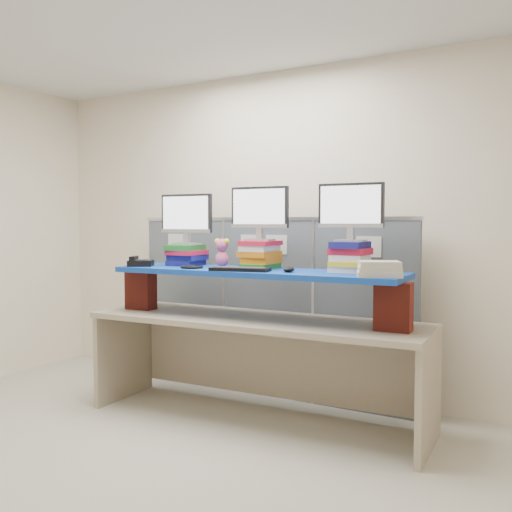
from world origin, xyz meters
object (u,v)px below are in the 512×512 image
Objects in this scene: monitor_left at (186,216)px; monitor_center at (260,210)px; monitor_right at (351,208)px; desk at (256,339)px; keyboard at (240,269)px; desk_phone at (140,262)px; blue_board at (256,272)px.

monitor_left is 1.00× the size of monitor_center.
monitor_left is 1.00× the size of monitor_right.
monitor_right reaches higher than desk.
desk is 5.74× the size of keyboard.
desk_phone is (-0.93, -0.30, -0.41)m from monitor_center.
monitor_left reaches higher than desk_phone.
desk is 5.52× the size of monitor_center.
monitor_left is at bearing 146.78° from keyboard.
monitor_right is at bearing 0.00° from monitor_center.
monitor_right is at bearing -18.74° from desk_phone.
blue_board is 4.88× the size of keyboard.
monitor_left is at bearing 14.68° from desk_phone.
keyboard is 1.84× the size of desk_phone.
monitor_left is at bearing -180.00° from monitor_center.
monitor_right is (0.71, 0.04, 0.00)m from monitor_center.
keyboard reaches higher than desk.
monitor_center is at bearing 104.64° from blue_board.
desk_phone is (-0.96, -0.18, 0.05)m from blue_board.
desk is at bearing -85.86° from blue_board.
desk_phone is (-0.93, -0.01, 0.02)m from keyboard.
keyboard is at bearing -23.67° from monitor_left.
monitor_left is 0.53m from desk_phone.
desk is 0.50m from blue_board.
monitor_center reaches higher than desk_phone.
monitor_right is (0.68, 0.15, 0.47)m from blue_board.
monitor_center reaches higher than keyboard.
keyboard is (-0.71, -0.32, -0.43)m from monitor_right.
monitor_center is 1.06m from desk_phone.
keyboard is (-0.03, -0.17, 0.03)m from blue_board.
monitor_left is (-0.70, 0.08, 0.42)m from blue_board.
monitor_left reaches higher than desk.
blue_board is at bearing -19.62° from desk_phone.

